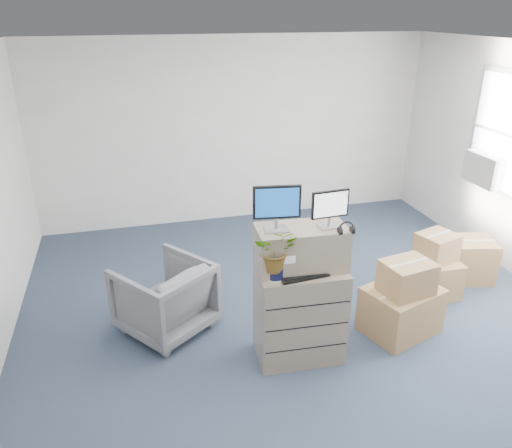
% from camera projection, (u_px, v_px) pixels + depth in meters
% --- Properties ---
extents(ground, '(7.00, 7.00, 0.00)m').
position_uv_depth(ground, '(314.00, 344.00, 5.08)').
color(ground, '#283348').
rests_on(ground, ground).
extents(wall_back, '(6.00, 0.02, 2.80)m').
position_uv_depth(wall_back, '(235.00, 131.00, 7.62)').
color(wall_back, beige).
rests_on(wall_back, ground).
extents(ac_unit, '(0.24, 0.60, 0.40)m').
position_uv_depth(ac_unit, '(485.00, 169.00, 6.52)').
color(ac_unit, silver).
rests_on(ac_unit, wall_right).
extents(filing_cabinet_lower, '(0.84, 0.55, 0.95)m').
position_uv_depth(filing_cabinet_lower, '(300.00, 314.00, 4.75)').
color(filing_cabinet_lower, gray).
rests_on(filing_cabinet_lower, ground).
extents(filing_cabinet_upper, '(0.84, 0.46, 0.41)m').
position_uv_depth(filing_cabinet_upper, '(301.00, 248.00, 4.52)').
color(filing_cabinet_upper, gray).
rests_on(filing_cabinet_upper, filing_cabinet_lower).
extents(monitor_left, '(0.42, 0.19, 0.41)m').
position_uv_depth(monitor_left, '(277.00, 206.00, 4.29)').
color(monitor_left, '#99999E').
rests_on(monitor_left, filing_cabinet_upper).
extents(monitor_right, '(0.35, 0.14, 0.35)m').
position_uv_depth(monitor_right, '(330.00, 207.00, 4.36)').
color(monitor_right, '#99999E').
rests_on(monitor_right, filing_cabinet_upper).
extents(headphones, '(0.14, 0.02, 0.14)m').
position_uv_depth(headphones, '(346.00, 229.00, 4.32)').
color(headphones, black).
rests_on(headphones, filing_cabinet_upper).
extents(keyboard, '(0.47, 0.23, 0.02)m').
position_uv_depth(keyboard, '(303.00, 275.00, 4.45)').
color(keyboard, black).
rests_on(keyboard, filing_cabinet_lower).
extents(mouse, '(0.10, 0.08, 0.03)m').
position_uv_depth(mouse, '(343.00, 268.00, 4.56)').
color(mouse, silver).
rests_on(mouse, filing_cabinet_lower).
extents(water_bottle, '(0.06, 0.06, 0.22)m').
position_uv_depth(water_bottle, '(308.00, 258.00, 4.54)').
color(water_bottle, gray).
rests_on(water_bottle, filing_cabinet_lower).
extents(phone_dock, '(0.05, 0.04, 0.11)m').
position_uv_depth(phone_dock, '(300.00, 266.00, 4.55)').
color(phone_dock, silver).
rests_on(phone_dock, filing_cabinet_lower).
extents(external_drive, '(0.24, 0.21, 0.06)m').
position_uv_depth(external_drive, '(337.00, 259.00, 4.70)').
color(external_drive, black).
rests_on(external_drive, filing_cabinet_lower).
extents(tissue_box, '(0.24, 0.17, 0.08)m').
position_uv_depth(tissue_box, '(330.00, 251.00, 4.69)').
color(tissue_box, '#3E9FD3').
rests_on(tissue_box, external_drive).
extents(potted_plant, '(0.43, 0.47, 0.41)m').
position_uv_depth(potted_plant, '(275.00, 255.00, 4.33)').
color(potted_plant, '#ADC8A1').
rests_on(potted_plant, filing_cabinet_lower).
extents(office_chair, '(1.12, 1.11, 0.85)m').
position_uv_depth(office_chair, '(164.00, 294.00, 5.16)').
color(office_chair, '#56575B').
rests_on(office_chair, ground).
extents(cardboard_boxes, '(2.15, 1.50, 0.84)m').
position_uv_depth(cardboard_boxes, '(430.00, 279.00, 5.65)').
color(cardboard_boxes, '#997949').
rests_on(cardboard_boxes, ground).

